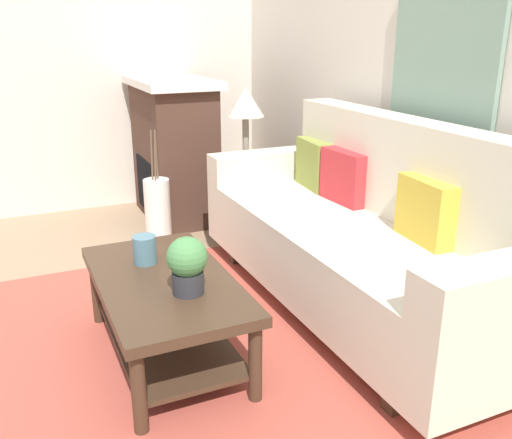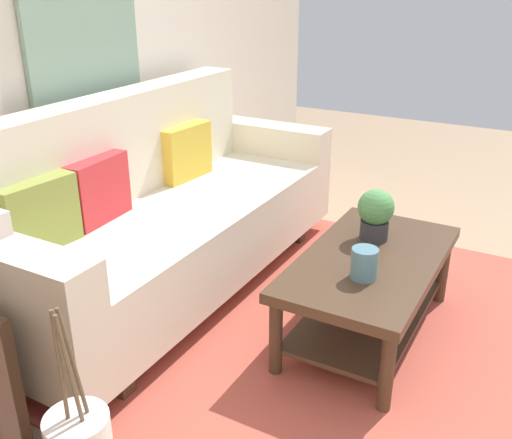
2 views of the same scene
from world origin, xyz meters
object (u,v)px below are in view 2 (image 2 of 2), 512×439
(throw_pillow_olive, at_px, (39,215))
(throw_pillow_crimson, at_px, (98,190))
(potted_plant_tabletop, at_px, (376,213))
(coffee_table, at_px, (369,278))
(framed_painting, at_px, (83,26))
(throw_pillow_mustard, at_px, (185,152))
(couch, at_px, (167,216))
(tabletop_vase, at_px, (364,264))

(throw_pillow_olive, distance_m, throw_pillow_crimson, 0.37)
(throw_pillow_olive, xyz_separation_m, potted_plant_tabletop, (1.00, -1.21, -0.11))
(coffee_table, distance_m, framed_painting, 1.95)
(throw_pillow_mustard, height_order, coffee_table, throw_pillow_mustard)
(couch, height_order, throw_pillow_crimson, couch)
(coffee_table, bearing_deg, throw_pillow_crimson, 108.92)
(throw_pillow_olive, height_order, potted_plant_tabletop, throw_pillow_olive)
(tabletop_vase, bearing_deg, potted_plant_tabletop, 12.58)
(throw_pillow_olive, bearing_deg, potted_plant_tabletop, -50.47)
(throw_pillow_olive, relative_size, tabletop_vase, 2.56)
(potted_plant_tabletop, relative_size, framed_painting, 0.33)
(tabletop_vase, bearing_deg, couch, 83.03)
(throw_pillow_crimson, bearing_deg, tabletop_vase, -80.27)
(potted_plant_tabletop, bearing_deg, framed_painting, 99.69)
(throw_pillow_crimson, height_order, throw_pillow_mustard, same)
(throw_pillow_crimson, xyz_separation_m, coffee_table, (0.44, -1.27, -0.37))
(throw_pillow_olive, bearing_deg, throw_pillow_crimson, 0.00)
(couch, distance_m, throw_pillow_olive, 0.79)
(throw_pillow_olive, height_order, throw_pillow_mustard, same)
(couch, relative_size, potted_plant_tabletop, 8.92)
(coffee_table, height_order, tabletop_vase, tabletop_vase)
(framed_painting, bearing_deg, throw_pillow_crimson, -137.20)
(couch, xyz_separation_m, coffee_table, (0.07, -1.15, -0.12))
(potted_plant_tabletop, height_order, framed_painting, framed_painting)
(coffee_table, bearing_deg, framed_painting, 92.39)
(couch, xyz_separation_m, throw_pillow_mustard, (0.37, 0.12, 0.25))
(throw_pillow_crimson, distance_m, framed_painting, 0.88)
(throw_pillow_mustard, bearing_deg, tabletop_vase, -111.44)
(throw_pillow_crimson, bearing_deg, throw_pillow_mustard, 0.00)
(coffee_table, distance_m, potted_plant_tabletop, 0.33)
(couch, height_order, tabletop_vase, couch)
(throw_pillow_olive, bearing_deg, throw_pillow_mustard, 0.00)
(throw_pillow_crimson, xyz_separation_m, potted_plant_tabletop, (0.63, -1.21, -0.11))
(throw_pillow_mustard, height_order, potted_plant_tabletop, throw_pillow_mustard)
(tabletop_vase, bearing_deg, throw_pillow_olive, 114.39)
(throw_pillow_crimson, distance_m, throw_pillow_mustard, 0.74)
(throw_pillow_crimson, xyz_separation_m, tabletop_vase, (0.22, -1.31, -0.18))
(couch, bearing_deg, tabletop_vase, -96.97)
(couch, distance_m, potted_plant_tabletop, 1.13)
(potted_plant_tabletop, bearing_deg, throw_pillow_mustard, 85.16)
(coffee_table, relative_size, framed_painting, 1.38)
(throw_pillow_mustard, bearing_deg, coffee_table, -103.32)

